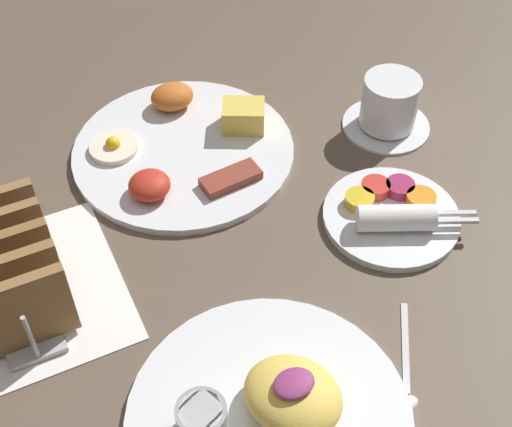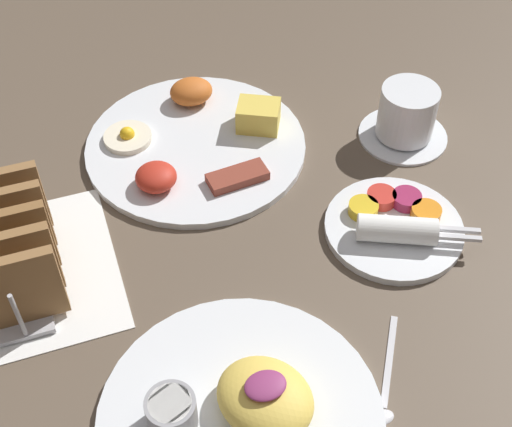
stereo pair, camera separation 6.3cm
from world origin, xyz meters
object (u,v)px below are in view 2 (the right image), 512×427
at_px(plate_breakfast, 196,141).
at_px(toast_rack, 7,248).
at_px(plate_foreground, 241,412).
at_px(plate_condiments, 395,225).
at_px(coffee_cup, 406,116).

relative_size(plate_breakfast, toast_rack, 1.63).
distance_m(plate_foreground, toast_rack, 0.31).
xyz_separation_m(plate_condiments, coffee_cup, (0.09, 0.15, 0.02)).
bearing_deg(coffee_cup, plate_breakfast, 165.10).
bearing_deg(coffee_cup, plate_foreground, -136.42).
bearing_deg(plate_condiments, plate_breakfast, 129.10).
height_order(plate_condiments, plate_foreground, plate_foreground).
xyz_separation_m(plate_foreground, coffee_cup, (0.34, 0.32, 0.02)).
relative_size(plate_breakfast, plate_condiments, 1.77).
relative_size(plate_breakfast, coffee_cup, 2.44).
bearing_deg(toast_rack, coffee_cup, 8.17).
distance_m(plate_breakfast, toast_rack, 0.29).
bearing_deg(plate_breakfast, coffee_cup, -14.90).
relative_size(plate_foreground, coffee_cup, 2.31).
height_order(plate_breakfast, plate_condiments, plate_breakfast).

